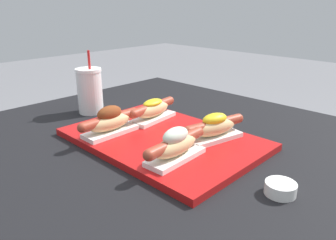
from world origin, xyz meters
The scene contains 7 objects.
serving_tray centered at (-0.05, -0.02, 0.73)m, with size 0.51×0.35×0.02m.
hot_dog_0 centered at (-0.16, -0.10, 0.77)m, with size 0.06×0.20×0.08m.
hot_dog_1 centered at (0.07, -0.09, 0.77)m, with size 0.07×0.20×0.08m.
hot_dog_2 centered at (-0.16, 0.05, 0.77)m, with size 0.08×0.19×0.06m.
hot_dog_3 centered at (0.06, 0.06, 0.77)m, with size 0.09×0.19×0.07m.
sauce_bowl centered at (0.29, -0.03, 0.73)m, with size 0.06×0.06×0.02m.
drink_cup centered at (-0.41, -0.01, 0.79)m, with size 0.09×0.09×0.21m.
Camera 1 is at (0.52, -0.58, 1.07)m, focal length 35.00 mm.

